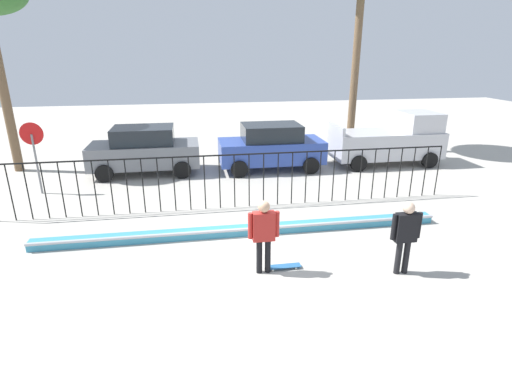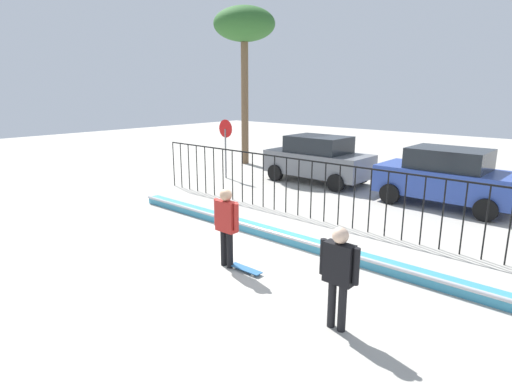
% 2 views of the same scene
% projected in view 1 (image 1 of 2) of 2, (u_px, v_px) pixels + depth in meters
% --- Properties ---
extents(ground_plane, '(60.00, 60.00, 0.00)m').
position_uv_depth(ground_plane, '(249.00, 250.00, 10.14)').
color(ground_plane, '#ADA89E').
extents(bowl_coping_ledge, '(11.00, 0.40, 0.27)m').
position_uv_depth(bowl_coping_ledge, '(244.00, 230.00, 10.99)').
color(bowl_coping_ledge, teal).
rests_on(bowl_coping_ledge, ground).
extents(perimeter_fence, '(14.04, 0.04, 1.75)m').
position_uv_depth(perimeter_fence, '(234.00, 175.00, 12.58)').
color(perimeter_fence, black).
rests_on(perimeter_fence, ground).
extents(skateboarder, '(0.70, 0.26, 1.73)m').
position_uv_depth(skateboarder, '(264.00, 230.00, 8.81)').
color(skateboarder, black).
rests_on(skateboarder, ground).
extents(skateboard, '(0.80, 0.20, 0.07)m').
position_uv_depth(skateboard, '(284.00, 266.00, 9.28)').
color(skateboard, '#26598C').
rests_on(skateboard, ground).
extents(camera_operator, '(0.69, 0.26, 1.71)m').
position_uv_depth(camera_operator, '(406.00, 231.00, 8.79)').
color(camera_operator, black).
rests_on(camera_operator, ground).
extents(parked_car_gray, '(4.30, 2.12, 1.90)m').
position_uv_depth(parked_car_gray, '(145.00, 150.00, 16.18)').
color(parked_car_gray, slate).
rests_on(parked_car_gray, ground).
extents(parked_car_blue, '(4.30, 2.12, 1.90)m').
position_uv_depth(parked_car_blue, '(271.00, 146.00, 16.75)').
color(parked_car_blue, '#2D479E').
rests_on(parked_car_blue, ground).
extents(pickup_truck, '(4.70, 2.12, 2.24)m').
position_uv_depth(pickup_truck, '(391.00, 140.00, 17.56)').
color(pickup_truck, '#B7B7BC').
rests_on(pickup_truck, ground).
extents(stop_sign, '(0.76, 0.07, 2.50)m').
position_uv_depth(stop_sign, '(34.00, 148.00, 13.65)').
color(stop_sign, slate).
rests_on(stop_sign, ground).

